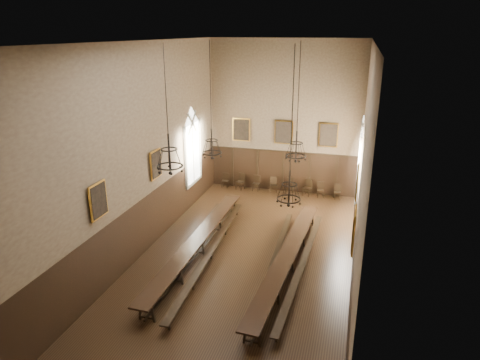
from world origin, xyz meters
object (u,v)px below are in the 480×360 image
at_px(bench_left_inner, 211,253).
at_px(chair_5, 307,191).
at_px(bench_left_outer, 190,247).
at_px(chair_2, 256,186).
at_px(bench_right_outer, 302,266).
at_px(chandelier_back_right, 296,149).
at_px(chandelier_front_right, 289,189).
at_px(chair_4, 290,189).
at_px(bench_right_inner, 275,261).
at_px(chair_1, 240,185).
at_px(table_left, 198,246).
at_px(chair_7, 337,195).
at_px(table_right, 287,262).
at_px(chair_6, 320,193).
at_px(chandelier_back_left, 212,146).
at_px(chair_0, 225,183).
at_px(chair_3, 274,188).
at_px(chandelier_front_left, 170,159).

height_order(bench_left_inner, chair_5, chair_5).
relative_size(bench_left_outer, chair_2, 10.06).
bearing_deg(bench_right_outer, chandelier_back_right, 108.75).
height_order(chair_5, chandelier_front_right, chandelier_front_right).
height_order(chair_4, chandelier_back_right, chandelier_back_right).
height_order(bench_right_inner, chair_1, chair_1).
xyz_separation_m(table_left, chandelier_front_right, (4.24, -2.08, 3.86)).
xyz_separation_m(table_left, chair_7, (5.47, 8.46, -0.15)).
bearing_deg(bench_left_inner, chair_5, 70.89).
bearing_deg(table_right, chair_7, 80.33).
distance_m(chair_1, chair_6, 4.94).
xyz_separation_m(bench_left_inner, chair_7, (4.80, 8.65, -0.03)).
distance_m(bench_right_outer, chair_2, 9.60).
bearing_deg(chair_6, table_left, -128.86).
bearing_deg(chandelier_back_left, chair_5, 58.49).
bearing_deg(chair_0, chair_2, -0.39).
bearing_deg(chair_4, bench_left_inner, -103.23).
xyz_separation_m(chair_3, chandelier_front_right, (2.61, -10.64, 3.99)).
distance_m(chair_2, chair_3, 1.10).
bearing_deg(chandelier_back_left, chandelier_front_left, -88.48).
bearing_deg(table_right, chair_2, 111.40).
bearing_deg(table_left, chair_7, 57.09).
distance_m(bench_right_outer, chair_7, 8.66).
bearing_deg(chair_5, chandelier_back_right, -71.40).
bearing_deg(chandelier_back_left, bench_right_outer, -27.95).
distance_m(bench_left_outer, chair_3, 8.70).
distance_m(bench_left_inner, chair_3, 8.80).
height_order(bench_right_inner, chair_3, chair_3).
distance_m(bench_right_outer, chair_4, 8.91).
xyz_separation_m(bench_right_inner, chair_2, (-2.94, 8.64, 0.02)).
xyz_separation_m(bench_right_outer, chair_3, (-2.97, 8.71, 0.00)).
relative_size(chair_1, chair_7, 1.16).
height_order(bench_left_inner, chair_7, chair_7).
xyz_separation_m(chandelier_front_left, chandelier_front_right, (4.21, 0.35, -0.84)).
distance_m(chair_3, chandelier_back_left, 7.63).
distance_m(table_right, chair_2, 9.47).
height_order(chair_1, chandelier_back_right, chandelier_back_right).
relative_size(table_left, chair_1, 10.36).
bearing_deg(chair_0, table_left, -80.63).
bearing_deg(bench_left_inner, chandelier_front_right, -27.88).
xyz_separation_m(bench_right_inner, chair_4, (-0.83, 8.64, 0.03)).
bearing_deg(table_left, bench_right_inner, -1.69).
height_order(chair_0, chair_2, chair_2).
bearing_deg(bench_right_inner, chair_4, 95.52).
distance_m(chair_1, chair_7, 5.93).
height_order(table_left, chair_4, chair_4).
bearing_deg(chandelier_front_left, bench_right_outer, 26.49).
bearing_deg(chair_6, chandelier_front_left, -123.21).
relative_size(chair_1, chandelier_back_right, 0.21).
relative_size(chair_4, chair_6, 1.07).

